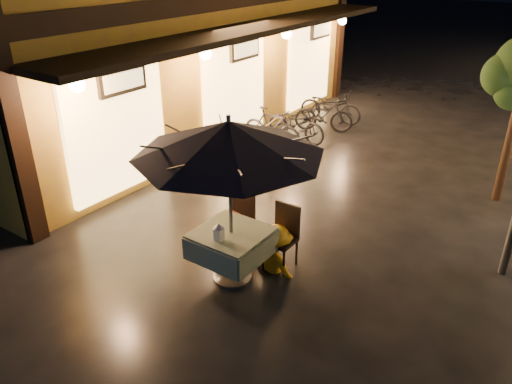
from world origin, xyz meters
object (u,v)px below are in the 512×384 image
Objects in this scene: patio_umbrella at (229,138)px; table_lantern at (219,231)px; bicycle_0 at (245,147)px; person_orange at (228,212)px; person_yellow at (276,228)px; cafe_table at (232,243)px.

patio_umbrella is 1.26m from table_lantern.
table_lantern reaches higher than bicycle_0.
person_yellow is (0.82, 0.07, -0.04)m from person_orange.
patio_umbrella is 1.74× the size of person_orange.
patio_umbrella is (0.00, 0.00, 1.56)m from cafe_table.
person_orange is at bearing 12.91° from person_yellow.
cafe_table is at bearing 0.00° from patio_umbrella.
person_yellow is (0.37, 0.57, 0.10)m from cafe_table.
table_lantern is 0.17× the size of person_orange.
person_yellow reaches higher than bicycle_0.
patio_umbrella is 1.57m from person_orange.
patio_umbrella is at bearing 0.00° from cafe_table.
cafe_table is 0.72× the size of person_yellow.
bicycle_0 is at bearing 121.36° from table_lantern.
person_orange reaches higher than cafe_table.
person_orange is (-0.45, 0.50, -1.42)m from patio_umbrella.
bicycle_0 is at bearing -39.28° from person_yellow.
person_yellow reaches higher than table_lantern.
person_yellow is at bearing 57.22° from cafe_table.
person_yellow reaches higher than cafe_table.
bicycle_0 is (-1.78, 2.88, -0.25)m from person_orange.
bicycle_0 is at bearing 123.31° from patio_umbrella.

